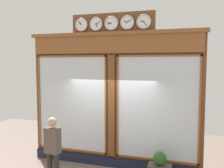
% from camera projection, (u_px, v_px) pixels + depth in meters
% --- Properties ---
extents(shop_facade, '(5.02, 0.42, 4.34)m').
position_uv_depth(shop_facade, '(113.00, 99.00, 7.17)').
color(shop_facade, brown).
rests_on(shop_facade, ground_plane).
extents(pedestrian, '(0.38, 0.26, 1.69)m').
position_uv_depth(pedestrian, '(53.00, 149.00, 6.02)').
color(pedestrian, '#312A24').
rests_on(pedestrian, ground_plane).
extents(planter_shrub, '(0.33, 0.33, 0.33)m').
position_uv_depth(planter_shrub, '(160.00, 158.00, 6.18)').
color(planter_shrub, '#285623').
rests_on(planter_shrub, planter_box).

